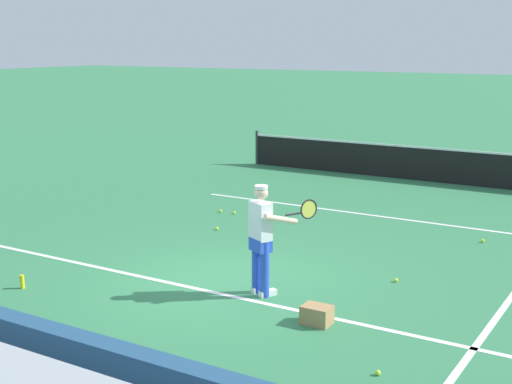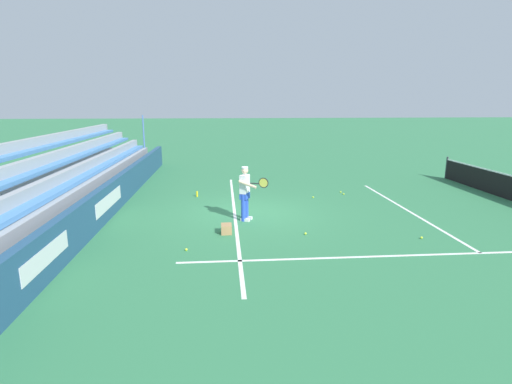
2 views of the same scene
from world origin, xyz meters
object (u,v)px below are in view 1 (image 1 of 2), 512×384
(water_bottle, at_px, (22,282))
(tennis_net, at_px, (425,164))
(tennis_player, at_px, (262,238))
(ball_box_cardboard, at_px, (317,315))
(tennis_ball_far_right, at_px, (396,280))
(tennis_ball_by_box, at_px, (234,213))
(tennis_ball_far_left, at_px, (378,373))
(tennis_ball_near_player, at_px, (221,211))
(tennis_ball_toward_net, at_px, (483,241))
(tennis_ball_midcourt, at_px, (217,229))

(water_bottle, bearing_deg, tennis_net, 77.79)
(tennis_player, bearing_deg, ball_box_cardboard, -26.46)
(tennis_ball_far_right, height_order, tennis_net, tennis_net)
(tennis_ball_by_box, bearing_deg, tennis_ball_far_left, -45.22)
(tennis_ball_near_player, bearing_deg, tennis_ball_toward_net, 5.66)
(tennis_ball_far_left, xyz_separation_m, tennis_ball_far_right, (-0.99, 3.26, 0.00))
(water_bottle, xyz_separation_m, tennis_net, (2.59, 11.97, 0.38))
(tennis_ball_near_player, bearing_deg, tennis_ball_midcourt, -58.71)
(tennis_net, bearing_deg, tennis_ball_far_right, -74.73)
(tennis_ball_far_right, relative_size, tennis_net, 0.01)
(tennis_player, xyz_separation_m, ball_box_cardboard, (1.25, -0.62, -0.76))
(tennis_ball_far_right, bearing_deg, tennis_ball_far_left, -73.10)
(tennis_ball_far_left, bearing_deg, tennis_ball_far_right, 106.90)
(tennis_ball_near_player, height_order, tennis_net, tennis_net)
(tennis_ball_far_right, height_order, tennis_ball_midcourt, same)
(tennis_player, relative_size, tennis_ball_near_player, 25.98)
(tennis_ball_midcourt, bearing_deg, tennis_ball_far_left, -39.95)
(tennis_player, xyz_separation_m, tennis_ball_far_right, (1.56, 1.61, -0.86))
(tennis_ball_far_left, bearing_deg, ball_box_cardboard, 141.82)
(tennis_ball_near_player, distance_m, tennis_net, 6.70)
(tennis_ball_far_left, xyz_separation_m, tennis_ball_by_box, (-5.78, 5.82, 0.00))
(ball_box_cardboard, xyz_separation_m, tennis_net, (-2.04, 10.85, 0.36))
(tennis_player, relative_size, tennis_ball_by_box, 25.98)
(tennis_ball_far_left, distance_m, tennis_ball_by_box, 8.20)
(water_bottle, distance_m, tennis_net, 12.25)
(tennis_ball_far_left, xyz_separation_m, tennis_ball_toward_net, (-0.38, 6.37, 0.00))
(tennis_ball_midcourt, relative_size, tennis_ball_near_player, 1.00)
(tennis_ball_near_player, height_order, tennis_ball_toward_net, same)
(tennis_ball_by_box, distance_m, tennis_ball_near_player, 0.36)
(water_bottle, bearing_deg, ball_box_cardboard, 13.58)
(tennis_player, relative_size, water_bottle, 7.80)
(water_bottle, bearing_deg, tennis_ball_midcourt, 82.28)
(tennis_ball_far_left, distance_m, tennis_net, 12.35)
(tennis_ball_far_right, relative_size, water_bottle, 0.30)
(tennis_ball_toward_net, bearing_deg, ball_box_cardboard, -99.86)
(tennis_ball_toward_net, height_order, tennis_net, tennis_net)
(tennis_ball_midcourt, height_order, water_bottle, water_bottle)
(ball_box_cardboard, bearing_deg, tennis_ball_midcourt, 139.49)
(tennis_ball_far_right, distance_m, tennis_ball_by_box, 5.43)
(tennis_ball_far_right, xyz_separation_m, tennis_net, (-2.35, 8.62, 0.46))
(tennis_player, distance_m, water_bottle, 3.88)
(tennis_ball_far_left, height_order, tennis_ball_toward_net, same)
(tennis_player, distance_m, tennis_ball_near_player, 5.55)
(tennis_ball_far_right, xyz_separation_m, tennis_ball_near_player, (-5.15, 2.54, 0.00))
(tennis_ball_midcourt, bearing_deg, tennis_net, 75.11)
(tennis_player, distance_m, tennis_ball_far_left, 3.16)
(tennis_ball_by_box, xyz_separation_m, tennis_net, (2.43, 6.06, 0.46))
(tennis_player, height_order, tennis_ball_far_right, tennis_player)
(tennis_ball_near_player, bearing_deg, tennis_ball_far_left, -43.40)
(tennis_ball_toward_net, bearing_deg, tennis_ball_far_right, -101.12)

